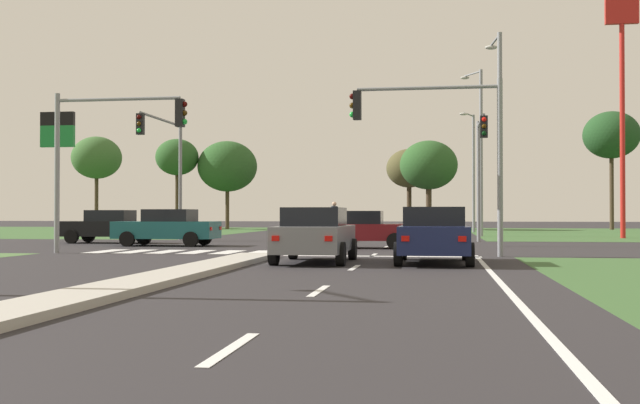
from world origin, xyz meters
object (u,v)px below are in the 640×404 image
at_px(treeline_third, 227,167).
at_px(treeline_fourth, 409,169).
at_px(treeline_sixth, 611,135).
at_px(car_grey_third, 315,234).
at_px(car_navy_fourth, 434,234).
at_px(street_lamp_second, 499,127).
at_px(car_maroon_fifth, 359,229).
at_px(fastfood_pole_sign, 622,64).
at_px(fuel_price_totem, 58,146).
at_px(pedestrian_at_median, 334,215).
at_px(traffic_signal_far_left, 167,154).
at_px(treeline_near, 97,158).
at_px(street_lamp_fourth, 473,166).
at_px(traffic_signal_near_left, 104,142).
at_px(traffic_signal_far_right, 480,156).
at_px(treeline_fifth, 429,165).
at_px(street_lamp_third, 480,144).
at_px(traffic_signal_near_right, 444,134).
at_px(car_black_near, 108,226).
at_px(car_teal_second, 167,227).
at_px(treeline_second, 177,158).

xyz_separation_m(treeline_third, treeline_fourth, (15.83, 1.27, -0.26)).
bearing_deg(treeline_sixth, car_grey_third, -110.99).
distance_m(car_navy_fourth, street_lamp_second, 12.79).
bearing_deg(treeline_fourth, car_maroon_fifth, -91.08).
height_order(fastfood_pole_sign, treeline_third, fastfood_pole_sign).
distance_m(fuel_price_totem, treeline_fourth, 34.58).
bearing_deg(treeline_sixth, pedestrian_at_median, -125.12).
height_order(traffic_signal_far_left, treeline_sixth, treeline_sixth).
relative_size(treeline_near, treeline_third, 1.09).
height_order(traffic_signal_far_left, treeline_near, treeline_near).
bearing_deg(fuel_price_totem, street_lamp_fourth, 43.02).
bearing_deg(traffic_signal_near_left, street_lamp_fourth, 66.35).
height_order(traffic_signal_far_right, treeline_fourth, treeline_fourth).
distance_m(pedestrian_at_median, treeline_fifth, 25.78).
height_order(traffic_signal_far_left, treeline_fifth, treeline_fifth).
relative_size(street_lamp_third, fastfood_pole_sign, 0.74).
distance_m(traffic_signal_near_left, treeline_fourth, 42.86).
height_order(traffic_signal_near_right, treeline_sixth, treeline_sixth).
height_order(car_navy_fourth, street_lamp_second, street_lamp_second).
bearing_deg(car_black_near, car_teal_second, -124.23).
xyz_separation_m(car_maroon_fifth, treeline_fifth, (2.39, 34.53, 4.63)).
xyz_separation_m(car_maroon_fifth, fuel_price_totem, (-16.11, 6.23, 4.05)).
height_order(pedestrian_at_median, fuel_price_totem, fuel_price_totem).
bearing_deg(traffic_signal_near_right, treeline_second, 119.91).
height_order(car_grey_third, car_maroon_fifth, car_grey_third).
xyz_separation_m(car_black_near, street_lamp_third, (17.80, 13.42, 4.80)).
distance_m(traffic_signal_far_left, fastfood_pole_sign, 25.68).
height_order(traffic_signal_near_left, treeline_second, treeline_second).
height_order(pedestrian_at_median, fastfood_pole_sign, fastfood_pole_sign).
bearing_deg(car_maroon_fifth, traffic_signal_far_left, -119.53).
bearing_deg(traffic_signal_near_left, treeline_fifth, 74.95).
bearing_deg(street_lamp_fourth, traffic_signal_near_left, -113.65).
relative_size(treeline_third, treeline_sixth, 0.77).
height_order(traffic_signal_near_right, fuel_price_totem, fuel_price_totem).
height_order(car_maroon_fifth, fastfood_pole_sign, fastfood_pole_sign).
height_order(street_lamp_second, pedestrian_at_median, street_lamp_second).
relative_size(car_navy_fourth, street_lamp_third, 0.45).
height_order(traffic_signal_near_right, street_lamp_fourth, street_lamp_fourth).
bearing_deg(fastfood_pole_sign, treeline_sixth, 79.37).
height_order(car_black_near, street_lamp_second, street_lamp_second).
distance_m(car_maroon_fifth, traffic_signal_far_right, 8.58).
distance_m(car_grey_third, fastfood_pole_sign, 28.86).
height_order(fuel_price_totem, treeline_sixth, treeline_sixth).
xyz_separation_m(car_maroon_fifth, treeline_sixth, (17.77, 37.97, 7.26)).
xyz_separation_m(car_navy_fourth, fuel_price_totem, (-19.12, 15.24, 4.02)).
height_order(car_black_near, fuel_price_totem, fuel_price_totem).
height_order(car_teal_second, treeline_third, treeline_third).
bearing_deg(car_maroon_fifth, treeline_sixth, 154.93).
relative_size(street_lamp_fourth, pedestrian_at_median, 4.61).
xyz_separation_m(street_lamp_third, treeline_third, (-20.79, 18.23, -0.08)).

